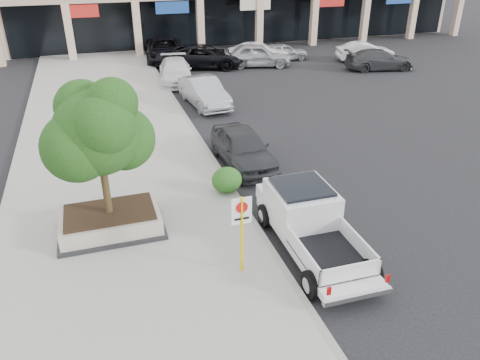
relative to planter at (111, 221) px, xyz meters
name	(u,v)px	position (x,y,z in m)	size (l,w,h in m)	color
ground	(312,236)	(5.96, -2.05, -0.48)	(120.00, 120.00, 0.00)	black
sidewalk	(117,176)	(0.46, 3.95, -0.40)	(8.00, 52.00, 0.15)	gray
curb	(215,163)	(4.41, 3.95, -0.40)	(0.20, 52.00, 0.15)	gray
planter	(111,221)	(0.00, 0.00, 0.00)	(3.20, 2.20, 0.68)	black
planter_tree	(102,130)	(0.13, 0.15, 2.94)	(2.90, 2.55, 4.00)	#302312
no_parking_sign	(242,225)	(3.26, -3.17, 1.16)	(0.55, 0.09, 2.30)	yellow
hedge	(227,180)	(4.16, 1.30, 0.14)	(1.10, 0.99, 0.94)	#234C15
pickup_truck	(314,227)	(5.61, -2.77, 0.38)	(2.01, 5.44, 1.71)	silver
curb_car_a	(243,148)	(5.52, 3.57, 0.28)	(1.78, 4.43, 1.51)	#292B2E
curb_car_b	(204,92)	(5.88, 11.59, 0.29)	(1.61, 4.62, 1.52)	#919398
curb_car_c	(176,71)	(5.28, 16.78, 0.24)	(2.01, 4.93, 1.43)	silver
curb_car_d	(165,50)	(5.64, 23.08, 0.35)	(2.75, 5.96, 1.66)	black
lot_car_a	(257,55)	(11.72, 19.17, 0.35)	(1.95, 4.84, 1.65)	#A2A4AA
lot_car_b	(259,54)	(12.07, 19.82, 0.27)	(1.58, 4.52, 1.49)	silver
lot_car_c	(380,60)	(19.68, 15.67, 0.23)	(1.97, 4.83, 1.40)	#313337
lot_car_d	(204,56)	(7.99, 20.03, 0.33)	(2.66, 5.76, 1.60)	black
lot_car_e	(283,52)	(14.20, 20.36, 0.19)	(1.57, 3.89, 1.33)	#979B9F
lot_car_f	(365,52)	(20.09, 18.28, 0.22)	(1.47, 4.22, 1.39)	silver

